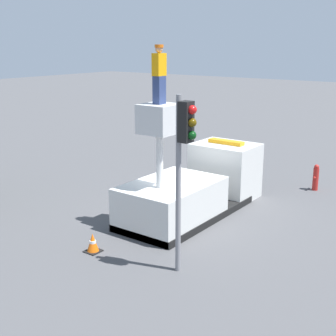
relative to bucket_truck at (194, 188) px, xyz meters
name	(u,v)px	position (x,y,z in m)	size (l,w,h in m)	color
ground_plane	(186,216)	(-0.48, 0.00, -0.90)	(120.00, 120.00, 0.00)	#4C4C4F
bucket_truck	(194,188)	(0.00, 0.00, 0.00)	(6.24, 2.39, 4.07)	black
worker	(159,75)	(-2.01, 0.00, 4.06)	(0.40, 0.26, 1.75)	navy
traffic_light_pole	(183,150)	(-3.97, -2.25, 2.42)	(0.34, 0.57, 4.67)	gray
fire_hydrant	(316,178)	(5.09, -2.60, -0.36)	(0.47, 0.23, 1.08)	#B2231E
traffic_cone_rear	(93,243)	(-4.50, 0.54, -0.63)	(0.43, 0.43, 0.56)	black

